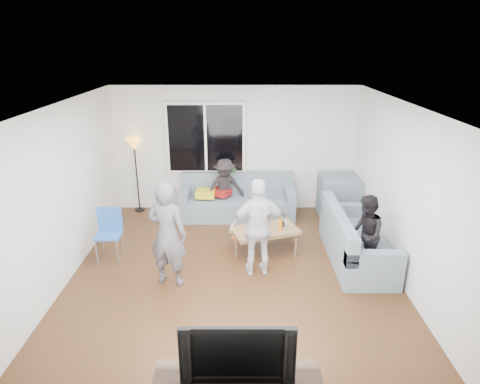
{
  "coord_description": "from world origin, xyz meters",
  "views": [
    {
      "loc": [
        0.1,
        -5.62,
        3.44
      ],
      "look_at": [
        0.1,
        0.6,
        1.15
      ],
      "focal_mm": 31.04,
      "sensor_mm": 36.0,
      "label": 1
    }
  ],
  "objects_px": {
    "coffee_table": "(265,240)",
    "player_right": "(259,228)",
    "sofa_right_section": "(357,236)",
    "television": "(238,348)",
    "spectator_back": "(225,188)",
    "sofa_back_section": "(237,197)",
    "spectator_right": "(365,235)",
    "floor_lamp": "(137,176)",
    "side_chair": "(109,235)",
    "player_left": "(167,234)"
  },
  "relations": [
    {
      "from": "coffee_table",
      "to": "player_right",
      "type": "distance_m",
      "value": 0.94
    },
    {
      "from": "player_right",
      "to": "coffee_table",
      "type": "bearing_deg",
      "value": -109.05
    },
    {
      "from": "sofa_right_section",
      "to": "television",
      "type": "bearing_deg",
      "value": 147.01
    },
    {
      "from": "player_right",
      "to": "spectator_back",
      "type": "distance_m",
      "value": 2.32
    },
    {
      "from": "sofa_back_section",
      "to": "television",
      "type": "xyz_separation_m",
      "value": [
        0.03,
        -4.77,
        0.32
      ]
    },
    {
      "from": "player_right",
      "to": "spectator_right",
      "type": "xyz_separation_m",
      "value": [
        1.63,
        0.05,
        -0.14
      ]
    },
    {
      "from": "coffee_table",
      "to": "floor_lamp",
      "type": "distance_m",
      "value": 3.19
    },
    {
      "from": "sofa_back_section",
      "to": "side_chair",
      "type": "relative_size",
      "value": 2.67
    },
    {
      "from": "sofa_back_section",
      "to": "coffee_table",
      "type": "bearing_deg",
      "value": -71.58
    },
    {
      "from": "player_left",
      "to": "side_chair",
      "type": "bearing_deg",
      "value": -17.68
    },
    {
      "from": "spectator_right",
      "to": "spectator_back",
      "type": "height_order",
      "value": "spectator_right"
    },
    {
      "from": "sofa_right_section",
      "to": "television",
      "type": "height_order",
      "value": "television"
    },
    {
      "from": "player_left",
      "to": "spectator_right",
      "type": "distance_m",
      "value": 2.99
    },
    {
      "from": "spectator_right",
      "to": "sofa_right_section",
      "type": "bearing_deg",
      "value": -172.98
    },
    {
      "from": "sofa_right_section",
      "to": "player_left",
      "type": "height_order",
      "value": "player_left"
    },
    {
      "from": "floor_lamp",
      "to": "spectator_back",
      "type": "relative_size",
      "value": 1.28
    },
    {
      "from": "side_chair",
      "to": "player_right",
      "type": "distance_m",
      "value": 2.5
    },
    {
      "from": "floor_lamp",
      "to": "spectator_back",
      "type": "distance_m",
      "value": 1.87
    },
    {
      "from": "sofa_right_section",
      "to": "television",
      "type": "xyz_separation_m",
      "value": [
        -1.94,
        -2.99,
        0.32
      ]
    },
    {
      "from": "side_chair",
      "to": "spectator_back",
      "type": "height_order",
      "value": "spectator_back"
    },
    {
      "from": "sofa_right_section",
      "to": "player_left",
      "type": "relative_size",
      "value": 1.25
    },
    {
      "from": "sofa_right_section",
      "to": "floor_lamp",
      "type": "distance_m",
      "value": 4.59
    },
    {
      "from": "sofa_back_section",
      "to": "spectator_right",
      "type": "relative_size",
      "value": 1.83
    },
    {
      "from": "side_chair",
      "to": "television",
      "type": "distance_m",
      "value": 3.69
    },
    {
      "from": "spectator_right",
      "to": "television",
      "type": "bearing_deg",
      "value": -29.61
    },
    {
      "from": "player_right",
      "to": "spectator_right",
      "type": "relative_size",
      "value": 1.23
    },
    {
      "from": "floor_lamp",
      "to": "player_left",
      "type": "xyz_separation_m",
      "value": [
        1.1,
        -2.81,
        0.02
      ]
    },
    {
      "from": "player_left",
      "to": "television",
      "type": "xyz_separation_m",
      "value": [
        1.03,
        -2.28,
        -0.05
      ]
    },
    {
      "from": "coffee_table",
      "to": "player_right",
      "type": "height_order",
      "value": "player_right"
    },
    {
      "from": "player_left",
      "to": "coffee_table",
      "type": "bearing_deg",
      "value": -130.24
    },
    {
      "from": "sofa_back_section",
      "to": "television",
      "type": "relative_size",
      "value": 2.17
    },
    {
      "from": "coffee_table",
      "to": "floor_lamp",
      "type": "bearing_deg",
      "value": 145.32
    },
    {
      "from": "sofa_back_section",
      "to": "floor_lamp",
      "type": "relative_size",
      "value": 1.47
    },
    {
      "from": "floor_lamp",
      "to": "side_chair",
      "type": "bearing_deg",
      "value": -90.0
    },
    {
      "from": "sofa_back_section",
      "to": "television",
      "type": "distance_m",
      "value": 4.78
    },
    {
      "from": "sofa_right_section",
      "to": "floor_lamp",
      "type": "height_order",
      "value": "floor_lamp"
    },
    {
      "from": "coffee_table",
      "to": "spectator_back",
      "type": "xyz_separation_m",
      "value": [
        -0.74,
        1.5,
        0.41
      ]
    },
    {
      "from": "floor_lamp",
      "to": "player_left",
      "type": "relative_size",
      "value": 0.98
    },
    {
      "from": "player_left",
      "to": "spectator_right",
      "type": "bearing_deg",
      "value": -158.43
    },
    {
      "from": "sofa_back_section",
      "to": "side_chair",
      "type": "distance_m",
      "value": 2.74
    },
    {
      "from": "floor_lamp",
      "to": "spectator_right",
      "type": "xyz_separation_m",
      "value": [
        4.07,
        -2.48,
        -0.15
      ]
    },
    {
      "from": "player_left",
      "to": "spectator_back",
      "type": "height_order",
      "value": "player_left"
    },
    {
      "from": "sofa_back_section",
      "to": "coffee_table",
      "type": "distance_m",
      "value": 1.56
    },
    {
      "from": "sofa_right_section",
      "to": "player_left",
      "type": "distance_m",
      "value": 3.08
    },
    {
      "from": "spectator_right",
      "to": "television",
      "type": "distance_m",
      "value": 3.26
    },
    {
      "from": "player_left",
      "to": "player_right",
      "type": "height_order",
      "value": "player_left"
    },
    {
      "from": "spectator_right",
      "to": "side_chair",
      "type": "bearing_deg",
      "value": -88.41
    },
    {
      "from": "television",
      "to": "spectator_right",
      "type": "bearing_deg",
      "value": 53.37
    },
    {
      "from": "sofa_back_section",
      "to": "player_right",
      "type": "bearing_deg",
      "value": -81.19
    },
    {
      "from": "spectator_right",
      "to": "spectator_back",
      "type": "relative_size",
      "value": 1.03
    }
  ]
}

